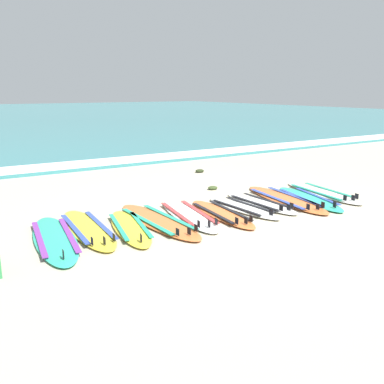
{
  "coord_description": "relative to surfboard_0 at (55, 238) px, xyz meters",
  "views": [
    {
      "loc": [
        -4.75,
        -6.32,
        2.24
      ],
      "look_at": [
        -0.37,
        0.72,
        0.25
      ],
      "focal_mm": 39.87,
      "sensor_mm": 36.0,
      "label": 1
    }
  ],
  "objects": [
    {
      "name": "ground_plane",
      "position": [
        3.29,
        -0.0,
        -0.04
      ],
      "size": [
        80.0,
        80.0,
        0.0
      ],
      "primitive_type": "plane",
      "color": "#B7AD93"
    },
    {
      "name": "wave_foam_strip",
      "position": [
        3.29,
        5.99,
        0.02
      ],
      "size": [
        80.0,
        1.27,
        0.11
      ],
      "primitive_type": "cube",
      "color": "white",
      "rests_on": "ground"
    },
    {
      "name": "surfboard_0",
      "position": [
        0.0,
        0.0,
        0.0
      ],
      "size": [
        0.91,
        2.49,
        0.18
      ],
      "color": "#2DB793",
      "rests_on": "ground"
    },
    {
      "name": "surfboard_1",
      "position": [
        0.59,
        0.2,
        0.0
      ],
      "size": [
        0.73,
        2.41,
        0.18
      ],
      "color": "yellow",
      "rests_on": "ground"
    },
    {
      "name": "surfboard_2",
      "position": [
        1.2,
        -0.11,
        0.0
      ],
      "size": [
        0.93,
        2.13,
        0.18
      ],
      "color": "yellow",
      "rests_on": "ground"
    },
    {
      "name": "surfboard_3",
      "position": [
        1.76,
        -0.03,
        0.0
      ],
      "size": [
        0.72,
        2.53,
        0.18
      ],
      "color": "orange",
      "rests_on": "ground"
    },
    {
      "name": "surfboard_4",
      "position": [
        2.4,
        0.02,
        0.0
      ],
      "size": [
        0.94,
        2.36,
        0.18
      ],
      "color": "white",
      "rests_on": "ground"
    },
    {
      "name": "surfboard_5",
      "position": [
        2.95,
        -0.25,
        0.0
      ],
      "size": [
        0.7,
        2.11,
        0.18
      ],
      "color": "orange",
      "rests_on": "ground"
    },
    {
      "name": "surfboard_6",
      "position": [
        3.53,
        -0.14,
        0.0
      ],
      "size": [
        0.6,
        1.95,
        0.18
      ],
      "color": "silver",
      "rests_on": "ground"
    },
    {
      "name": "surfboard_7",
      "position": [
        4.04,
        -0.07,
        0.0
      ],
      "size": [
        0.55,
        1.98,
        0.18
      ],
      "color": "white",
      "rests_on": "ground"
    },
    {
      "name": "surfboard_8",
      "position": [
        4.7,
        -0.08,
        0.0
      ],
      "size": [
        0.96,
        2.61,
        0.18
      ],
      "color": "orange",
      "rests_on": "ground"
    },
    {
      "name": "surfboard_9",
      "position": [
        5.14,
        -0.31,
        0.0
      ],
      "size": [
        1.05,
        2.26,
        0.18
      ],
      "color": "#2DB793",
      "rests_on": "ground"
    },
    {
      "name": "surfboard_10",
      "position": [
        5.8,
        -0.1,
        0.0
      ],
      "size": [
        0.85,
        2.35,
        0.18
      ],
      "color": "silver",
      "rests_on": "ground"
    },
    {
      "name": "seaweed_clump_near_shoreline",
      "position": [
        4.88,
        3.47,
        0.01
      ],
      "size": [
        0.25,
        0.2,
        0.09
      ],
      "primitive_type": "ellipsoid",
      "color": "#2D381E",
      "rests_on": "ground"
    },
    {
      "name": "seaweed_clump_mid_sand",
      "position": [
        4.0,
        1.55,
        0.01
      ],
      "size": [
        0.24,
        0.19,
        0.08
      ],
      "primitive_type": "ellipsoid",
      "color": "#384723",
      "rests_on": "ground"
    }
  ]
}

